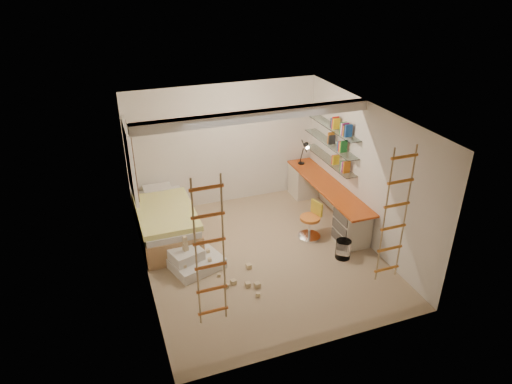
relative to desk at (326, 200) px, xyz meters
name	(u,v)px	position (x,y,z in m)	size (l,w,h in m)	color
floor	(262,256)	(-1.72, -0.86, -0.40)	(4.50, 4.50, 0.00)	tan
ceiling_beam	(256,116)	(-1.72, -0.56, 2.12)	(4.00, 0.18, 0.16)	white
window_frame	(130,160)	(-3.69, 0.64, 1.15)	(0.06, 1.15, 1.35)	white
window_blind	(132,160)	(-3.65, 0.64, 1.15)	(0.02, 1.00, 1.20)	#4C2D1E
rope_ladder_left	(210,254)	(-3.07, -2.61, 1.11)	(0.41, 0.04, 2.13)	#C35A21
rope_ladder_right	(395,216)	(-0.37, -2.61, 1.11)	(0.41, 0.04, 2.13)	orange
waste_bin	(343,249)	(-0.37, -1.39, -0.23)	(0.27, 0.27, 0.34)	white
desk	(326,200)	(0.00, 0.00, 0.00)	(0.56, 2.80, 0.75)	#C24C16
shelves	(330,144)	(0.15, 0.27, 1.10)	(0.25, 1.80, 0.71)	white
bed	(166,222)	(-3.20, 0.36, -0.07)	(1.02, 2.00, 0.69)	#AD7F51
task_lamp	(305,150)	(-0.05, 0.96, 0.73)	(0.14, 0.36, 0.57)	black
swivel_chair	(311,225)	(-0.63, -0.59, -0.13)	(0.54, 0.54, 0.74)	orange
play_platform	(194,261)	(-2.94, -0.79, -0.26)	(0.99, 0.87, 0.37)	silver
toy_blocks	(218,267)	(-2.60, -1.17, -0.21)	(1.14, 1.25, 0.64)	#CCB284
books	(331,136)	(0.15, 0.27, 1.26)	(0.14, 0.70, 0.92)	orange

